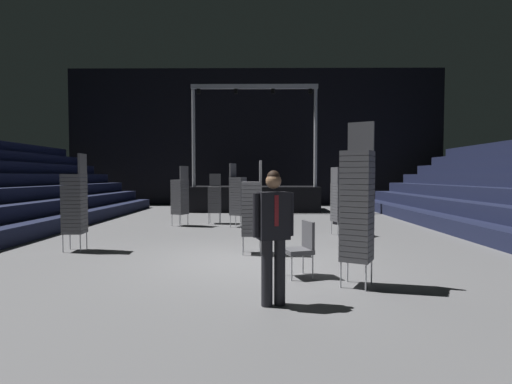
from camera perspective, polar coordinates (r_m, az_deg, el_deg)
The scene contains 13 objects.
ground_plane at distance 8.06m, azimuth -1.19°, elevation -10.26°, with size 22.00×30.00×0.10m, color slate.
arena_end_wall at distance 22.98m, azimuth -0.08°, elevation 8.10°, with size 22.00×0.30×8.00m, color black.
stage_riser at distance 19.22m, azimuth -0.19°, elevation -0.66°, with size 6.19×2.86×5.95m.
man_with_tie at distance 5.09m, azimuth 2.61°, elevation -5.48°, with size 0.57×0.34×1.79m.
chair_stack_front_left at distance 11.40m, azimuth 12.37°, elevation -1.34°, with size 0.55×0.55×1.96m.
chair_stack_front_right at distance 13.46m, azimuth -11.17°, elevation -0.59°, with size 0.60×0.60×2.05m.
chair_stack_mid_left at distance 6.14m, azimuth 14.72°, elevation -1.76°, with size 0.60×0.60×2.56m.
chair_stack_mid_right at distance 12.91m, azimuth -2.71°, elevation -0.49°, with size 0.58×0.58×2.14m.
chair_stack_mid_centre at distance 13.94m, azimuth -6.13°, elevation -0.97°, with size 0.45×0.45×1.79m.
chair_stack_rear_left at distance 9.71m, azimuth -25.23°, elevation -1.41°, with size 0.47×0.47×2.22m.
chair_stack_rear_right at distance 8.48m, azimuth -0.60°, elevation -2.27°, with size 0.45×0.45×2.05m.
equipment_road_case at distance 14.06m, azimuth 13.46°, elevation -3.25°, with size 0.90×0.60×0.70m, color black.
loose_chair_near_man at distance 6.66m, azimuth 6.74°, elevation -7.85°, with size 0.56×0.56×0.95m.
Camera 1 is at (0.24, -7.86, 1.71)m, focal length 27.06 mm.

